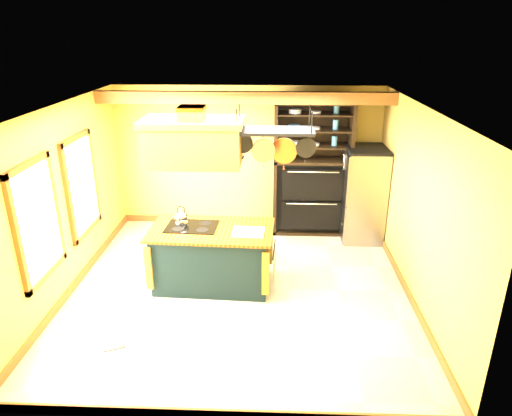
# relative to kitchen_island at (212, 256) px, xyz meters

# --- Properties ---
(floor) EXTENTS (5.00, 5.00, 0.00)m
(floor) POSITION_rel_kitchen_island_xyz_m (0.41, -0.12, -0.47)
(floor) COLOR beige
(floor) RESTS_ON ground
(ceiling) EXTENTS (5.00, 5.00, 0.00)m
(ceiling) POSITION_rel_kitchen_island_xyz_m (0.41, -0.12, 2.23)
(ceiling) COLOR white
(ceiling) RESTS_ON wall_back
(wall_back) EXTENTS (5.00, 0.02, 2.70)m
(wall_back) POSITION_rel_kitchen_island_xyz_m (0.41, 2.38, 0.88)
(wall_back) COLOR gold
(wall_back) RESTS_ON floor
(wall_front) EXTENTS (5.00, 0.02, 2.70)m
(wall_front) POSITION_rel_kitchen_island_xyz_m (0.41, -2.62, 0.88)
(wall_front) COLOR gold
(wall_front) RESTS_ON floor
(wall_left) EXTENTS (0.02, 5.00, 2.70)m
(wall_left) POSITION_rel_kitchen_island_xyz_m (-2.09, -0.12, 0.88)
(wall_left) COLOR gold
(wall_left) RESTS_ON floor
(wall_right) EXTENTS (0.02, 5.00, 2.70)m
(wall_right) POSITION_rel_kitchen_island_xyz_m (2.91, -0.12, 0.88)
(wall_right) COLOR gold
(wall_right) RESTS_ON floor
(ceiling_beam) EXTENTS (5.00, 0.15, 0.20)m
(ceiling_beam) POSITION_rel_kitchen_island_xyz_m (0.41, 1.58, 2.12)
(ceiling_beam) COLOR brown
(ceiling_beam) RESTS_ON ceiling
(window_near) EXTENTS (0.06, 1.06, 1.56)m
(window_near) POSITION_rel_kitchen_island_xyz_m (-2.05, -0.92, 0.93)
(window_near) COLOR brown
(window_near) RESTS_ON wall_left
(window_far) EXTENTS (0.06, 1.06, 1.56)m
(window_far) POSITION_rel_kitchen_island_xyz_m (-2.05, 0.48, 0.93)
(window_far) COLOR brown
(window_far) RESTS_ON wall_left
(kitchen_island) EXTENTS (1.86, 1.09, 1.11)m
(kitchen_island) POSITION_rel_kitchen_island_xyz_m (0.00, 0.00, 0.00)
(kitchen_island) COLOR black
(kitchen_island) RESTS_ON floor
(range_hood) EXTENTS (1.38, 0.78, 0.80)m
(range_hood) POSITION_rel_kitchen_island_xyz_m (-0.20, -0.00, 1.77)
(range_hood) COLOR #A57729
(range_hood) RESTS_ON ceiling
(pot_rack) EXTENTS (1.13, 0.54, 0.80)m
(pot_rack) POSITION_rel_kitchen_island_xyz_m (0.91, 0.00, 1.82)
(pot_rack) COLOR black
(pot_rack) RESTS_ON ceiling
(refrigerator) EXTENTS (0.73, 0.86, 1.67)m
(refrigerator) POSITION_rel_kitchen_island_xyz_m (2.53, 1.78, 0.34)
(refrigerator) COLOR gray
(refrigerator) RESTS_ON floor
(hutch) EXTENTS (1.41, 0.64, 2.49)m
(hutch) POSITION_rel_kitchen_island_xyz_m (1.61, 2.11, 0.48)
(hutch) COLOR black
(hutch) RESTS_ON floor
(floor_register) EXTENTS (0.30, 0.21, 0.01)m
(floor_register) POSITION_rel_kitchen_island_xyz_m (-1.04, -1.56, -0.46)
(floor_register) COLOR black
(floor_register) RESTS_ON floor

